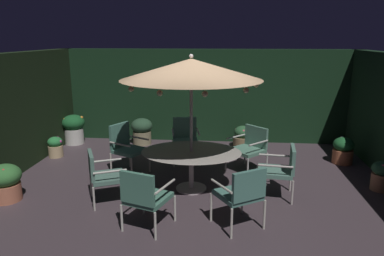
# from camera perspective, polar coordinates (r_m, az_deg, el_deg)

# --- Properties ---
(ground_plane) EXTENTS (7.95, 7.01, 0.02)m
(ground_plane) POSITION_cam_1_polar(r_m,az_deg,el_deg) (6.89, 0.63, -9.57)
(ground_plane) COLOR #42353B
(hedge_backdrop_rear) EXTENTS (7.95, 0.30, 2.46)m
(hedge_backdrop_rear) POSITION_cam_1_polar(r_m,az_deg,el_deg) (9.77, 2.26, 5.14)
(hedge_backdrop_rear) COLOR black
(hedge_backdrop_rear) RESTS_ON ground_plane
(patio_dining_table) EXTENTS (1.83, 1.41, 0.74)m
(patio_dining_table) POSITION_cam_1_polar(r_m,az_deg,el_deg) (6.63, -0.12, -4.59)
(patio_dining_table) COLOR #BAAEAB
(patio_dining_table) RESTS_ON ground_plane
(patio_umbrella) EXTENTS (2.48, 2.48, 2.48)m
(patio_umbrella) POSITION_cam_1_polar(r_m,az_deg,el_deg) (6.30, -0.13, 9.23)
(patio_umbrella) COLOR #BBAEAB
(patio_umbrella) RESTS_ON ground_plane
(patio_chair_north) EXTENTS (0.83, 0.82, 0.96)m
(patio_chair_north) POSITION_cam_1_polar(r_m,az_deg,el_deg) (5.38, 7.84, -9.97)
(patio_chair_north) COLOR #BAB4A7
(patio_chair_north) RESTS_ON ground_plane
(patio_chair_northeast) EXTENTS (0.70, 0.68, 0.93)m
(patio_chair_northeast) POSITION_cam_1_polar(r_m,az_deg,el_deg) (6.54, 13.82, -6.08)
(patio_chair_northeast) COLOR #B9B0A8
(patio_chair_northeast) RESTS_ON ground_plane
(patio_chair_east) EXTENTS (0.89, 0.89, 0.92)m
(patio_chair_east) POSITION_cam_1_polar(r_m,az_deg,el_deg) (7.73, 9.15, -2.76)
(patio_chair_east) COLOR #B2B1AA
(patio_chair_east) RESTS_ON ground_plane
(patio_chair_southeast) EXTENTS (0.69, 0.71, 0.98)m
(patio_chair_southeast) POSITION_cam_1_polar(r_m,az_deg,el_deg) (8.18, -1.07, -1.38)
(patio_chair_southeast) COLOR #B7B4AC
(patio_chair_southeast) RESTS_ON ground_plane
(patio_chair_south) EXTENTS (0.79, 0.79, 1.03)m
(patio_chair_south) POSITION_cam_1_polar(r_m,az_deg,el_deg) (7.59, -10.38, -2.64)
(patio_chair_south) COLOR #BAAFA3
(patio_chair_south) RESTS_ON ground_plane
(patio_chair_southwest) EXTENTS (0.79, 0.79, 0.90)m
(patio_chair_southwest) POSITION_cam_1_polar(r_m,az_deg,el_deg) (6.35, -13.94, -6.93)
(patio_chair_southwest) COLOR #B6B1A6
(patio_chair_southwest) RESTS_ON ground_plane
(patio_chair_west) EXTENTS (0.76, 0.78, 0.95)m
(patio_chair_west) POSITION_cam_1_polar(r_m,az_deg,el_deg) (5.35, -7.48, -10.45)
(patio_chair_west) COLOR #B8B6A8
(patio_chair_west) RESTS_ON ground_plane
(potted_plant_back_left) EXTENTS (0.35, 0.34, 0.49)m
(potted_plant_back_left) POSITION_cam_1_polar(r_m,az_deg,el_deg) (9.13, -20.74, -2.74)
(potted_plant_back_left) COLOR tan
(potted_plant_back_left) RESTS_ON ground_plane
(potted_plant_right_near) EXTENTS (0.55, 0.55, 0.65)m
(potted_plant_right_near) POSITION_cam_1_polar(r_m,az_deg,el_deg) (7.07, -27.37, -7.52)
(potted_plant_right_near) COLOR #AD6247
(potted_plant_right_near) RESTS_ON ground_plane
(potted_plant_left_near) EXTENTS (0.36, 0.36, 0.56)m
(potted_plant_left_near) POSITION_cam_1_polar(r_m,az_deg,el_deg) (7.56, 27.70, -6.59)
(potted_plant_left_near) COLOR #A0674A
(potted_plant_left_near) RESTS_ON ground_plane
(potted_plant_right_far) EXTENTS (0.45, 0.45, 0.60)m
(potted_plant_right_far) POSITION_cam_1_polar(r_m,az_deg,el_deg) (8.77, 22.72, -3.23)
(potted_plant_right_far) COLOR #B2603E
(potted_plant_right_far) RESTS_ON ground_plane
(potted_plant_front_corner) EXTENTS (0.59, 0.59, 0.78)m
(potted_plant_front_corner) POSITION_cam_1_polar(r_m,az_deg,el_deg) (10.04, -18.15, 0.02)
(potted_plant_front_corner) COLOR beige
(potted_plant_front_corner) RESTS_ON ground_plane
(potted_plant_left_far) EXTENTS (0.50, 0.50, 0.56)m
(potted_plant_left_far) POSITION_cam_1_polar(r_m,az_deg,el_deg) (9.35, 8.03, -1.41)
(potted_plant_left_far) COLOR olive
(potted_plant_left_far) RESTS_ON ground_plane
(potted_plant_back_center) EXTENTS (0.56, 0.56, 0.69)m
(potted_plant_back_center) POSITION_cam_1_polar(r_m,az_deg,el_deg) (9.61, -7.91, -0.37)
(potted_plant_back_center) COLOR #7F7455
(potted_plant_back_center) RESTS_ON ground_plane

